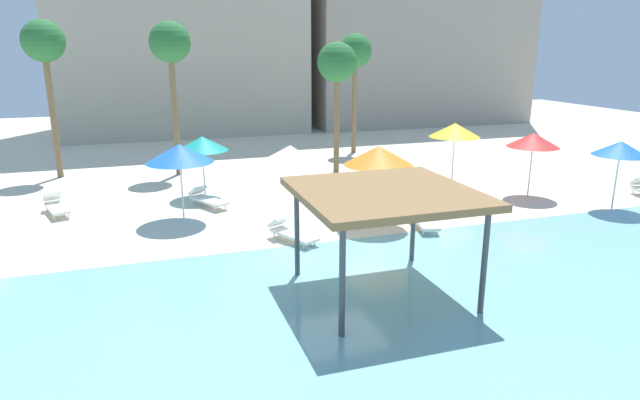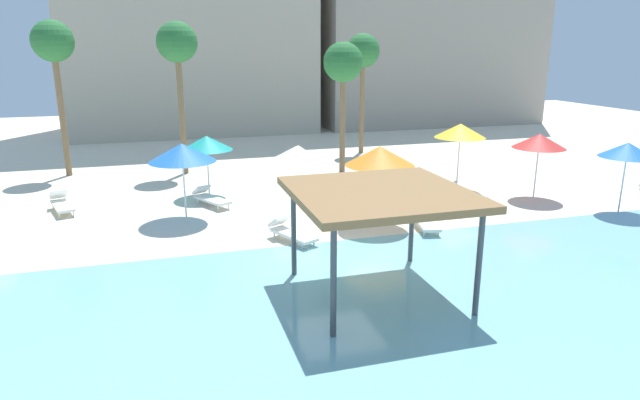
{
  "view_description": "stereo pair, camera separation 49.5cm",
  "coord_description": "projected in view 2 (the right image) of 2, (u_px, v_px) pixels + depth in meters",
  "views": [
    {
      "loc": [
        -5.23,
        -14.2,
        6.08
      ],
      "look_at": [
        0.08,
        2.0,
        1.3
      ],
      "focal_mm": 30.87,
      "sensor_mm": 36.0,
      "label": 1
    },
    {
      "loc": [
        -4.76,
        -14.34,
        6.08
      ],
      "look_at": [
        0.08,
        2.0,
        1.3
      ],
      "focal_mm": 30.87,
      "sensor_mm": 36.0,
      "label": 2
    }
  ],
  "objects": [
    {
      "name": "beach_umbrella_blue_5",
      "position": [
        628.0,
        150.0,
        20.17
      ],
      "size": [
        1.98,
        1.98,
        2.68
      ],
      "color": "silver",
      "rests_on": "ground"
    },
    {
      "name": "ground_plane",
      "position": [
        337.0,
        260.0,
        16.19
      ],
      "size": [
        80.0,
        80.0,
        0.0
      ],
      "primitive_type": "plane",
      "color": "beige"
    },
    {
      "name": "lounge_chair_5",
      "position": [
        425.0,
        219.0,
        18.9
      ],
      "size": [
        0.99,
        1.98,
        0.74
      ],
      "rotation": [
        0.0,
        0.0,
        -1.79
      ],
      "color": "white",
      "rests_on": "ground"
    },
    {
      "name": "beach_umbrella_blue_4",
      "position": [
        182.0,
        153.0,
        19.35
      ],
      "size": [
        2.37,
        2.37,
        2.79
      ],
      "color": "silver",
      "rests_on": "ground"
    },
    {
      "name": "lounge_chair_3",
      "position": [
        61.0,
        203.0,
        20.86
      ],
      "size": [
        1.13,
        1.99,
        0.74
      ],
      "rotation": [
        0.0,
        0.0,
        -1.27
      ],
      "color": "white",
      "rests_on": "ground"
    },
    {
      "name": "shade_pavilion",
      "position": [
        380.0,
        197.0,
        13.29
      ],
      "size": [
        4.18,
        4.18,
        2.74
      ],
      "color": "#42474C",
      "rests_on": "ground"
    },
    {
      "name": "beach_umbrella_orange_0",
      "position": [
        380.0,
        156.0,
        18.72
      ],
      "size": [
        2.4,
        2.4,
        2.81
      ],
      "color": "silver",
      "rests_on": "ground"
    },
    {
      "name": "beach_umbrella_teal_7",
      "position": [
        207.0,
        143.0,
        22.54
      ],
      "size": [
        2.12,
        2.12,
        2.54
      ],
      "color": "silver",
      "rests_on": "ground"
    },
    {
      "name": "beach_umbrella_yellow_6",
      "position": [
        460.0,
        131.0,
        23.63
      ],
      "size": [
        2.19,
        2.19,
        2.88
      ],
      "color": "silver",
      "rests_on": "ground"
    },
    {
      "name": "hotel_block_1",
      "position": [
        417.0,
        18.0,
        45.06
      ],
      "size": [
        17.68,
        11.15,
        16.59
      ],
      "primitive_type": "cube",
      "color": "#9E9384",
      "rests_on": "ground"
    },
    {
      "name": "palm_tree_2",
      "position": [
        343.0,
        65.0,
        26.16
      ],
      "size": [
        1.9,
        1.9,
        6.3
      ],
      "color": "brown",
      "rests_on": "ground"
    },
    {
      "name": "palm_tree_1",
      "position": [
        53.0,
        46.0,
        25.16
      ],
      "size": [
        1.9,
        1.9,
        7.26
      ],
      "color": "brown",
      "rests_on": "ground"
    },
    {
      "name": "lounge_chair_4",
      "position": [
        290.0,
        231.0,
        17.68
      ],
      "size": [
        1.34,
        1.97,
        0.74
      ],
      "rotation": [
        0.0,
        0.0,
        -1.14
      ],
      "color": "white",
      "rests_on": "ground"
    },
    {
      "name": "lagoon_water",
      "position": [
        416.0,
        351.0,
        11.33
      ],
      "size": [
        44.0,
        13.5,
        0.04
      ],
      "primitive_type": "cube",
      "color": "#7AB7C1",
      "rests_on": "ground"
    },
    {
      "name": "palm_tree_3",
      "position": [
        363.0,
        54.0,
        31.04
      ],
      "size": [
        1.9,
        1.9,
        6.79
      ],
      "color": "brown",
      "rests_on": "ground"
    },
    {
      "name": "palm_tree_0",
      "position": [
        177.0,
        47.0,
        25.59
      ],
      "size": [
        1.9,
        1.9,
        7.22
      ],
      "color": "brown",
      "rests_on": "ground"
    },
    {
      "name": "beach_umbrella_red_3",
      "position": [
        539.0,
        141.0,
        22.19
      ],
      "size": [
        2.11,
        2.11,
        2.68
      ],
      "color": "silver",
      "rests_on": "ground"
    },
    {
      "name": "lounge_chair_2",
      "position": [
        210.0,
        197.0,
        21.67
      ],
      "size": [
        1.42,
        1.96,
        0.74
      ],
      "rotation": [
        0.0,
        0.0,
        -1.08
      ],
      "color": "white",
      "rests_on": "ground"
    },
    {
      "name": "lounge_chair_0",
      "position": [
        461.0,
        192.0,
        22.39
      ],
      "size": [
        1.47,
        1.94,
        0.74
      ],
      "rotation": [
        0.0,
        0.0,
        -1.05
      ],
      "color": "white",
      "rests_on": "ground"
    }
  ]
}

